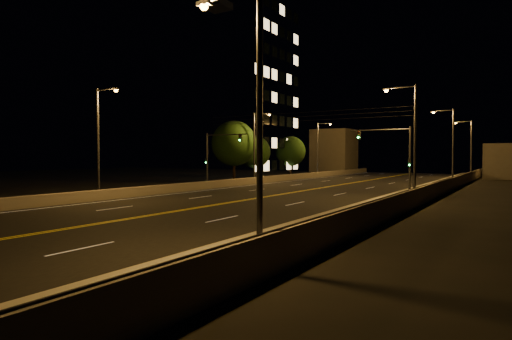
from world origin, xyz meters
The scene contains 23 objects.
road centered at (0.00, 20.00, 0.01)m, with size 18.00×120.00×0.02m, color black.
sidewalk centered at (10.80, 20.00, 0.15)m, with size 3.60×120.00×0.30m, color gray.
curb centered at (8.93, 20.00, 0.07)m, with size 0.14×120.00×0.15m, color gray.
parapet_wall centered at (12.45, 20.00, 0.80)m, with size 0.30×120.00×1.00m, color gray.
jersey_barrier centered at (-9.68, 20.00, 0.42)m, with size 0.45×120.00×0.84m, color gray.
distant_building_right centered at (16.50, 67.53, 2.66)m, with size 6.00×10.00×5.32m, color slate.
distant_building_left centered at (-16.00, 78.02, 4.53)m, with size 8.00×8.00×9.06m, color slate.
parapet_rail centered at (12.45, 20.00, 1.33)m, with size 0.06×0.06×120.00m, color black.
lane_markings centered at (0.00, 19.93, 0.02)m, with size 17.32×116.00×0.00m.
streetlight_0 centered at (11.52, 2.67, 5.17)m, with size 2.55×0.28×8.92m.
streetlight_1 centered at (11.52, 24.90, 5.17)m, with size 2.55×0.28×8.92m.
streetlight_2 centered at (11.52, 44.95, 5.17)m, with size 2.55×0.28×8.92m.
streetlight_3 centered at (11.52, 64.24, 5.17)m, with size 2.55×0.28×8.92m.
streetlight_4 centered at (-9.92, 13.58, 5.17)m, with size 2.55×0.28×8.92m.
streetlight_5 centered at (-9.92, 36.93, 5.17)m, with size 2.55×0.28×8.92m.
streetlight_6 centered at (-9.92, 56.44, 5.17)m, with size 2.55×0.28×8.92m.
traffic_signal_right centered at (9.98, 26.95, 3.75)m, with size 5.11×0.31×5.91m.
traffic_signal_left centered at (-8.78, 26.95, 3.75)m, with size 5.11×0.31×5.91m.
overhead_wires centered at (0.00, 29.50, 7.40)m, with size 22.00×0.03×0.83m.
building_tower centered at (-26.07, 49.99, 14.27)m, with size 24.00×15.00×29.69m.
tree_0 centered at (-13.88, 37.71, 5.15)m, with size 6.02×6.02×8.17m.
tree_1 centered at (-14.90, 44.31, 4.08)m, with size 4.78×4.78×6.48m.
tree_2 centered at (-14.26, 54.58, 4.26)m, with size 4.99×4.99×6.76m.
Camera 1 is at (18.83, -8.69, 3.60)m, focal length 30.00 mm.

